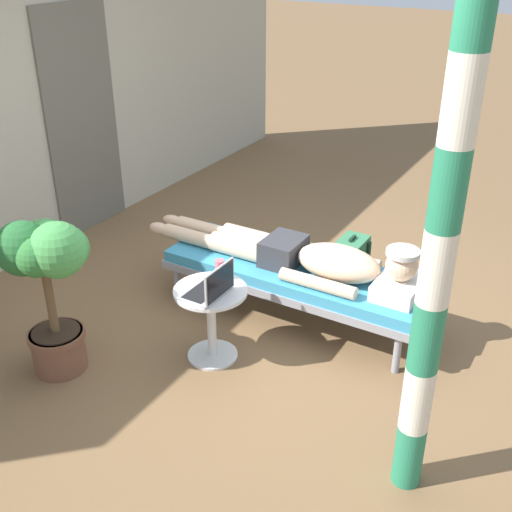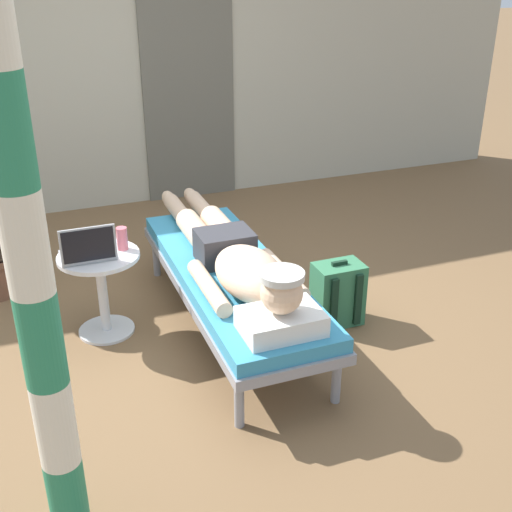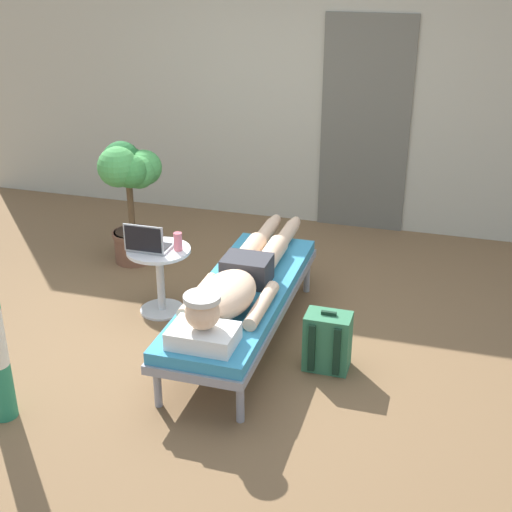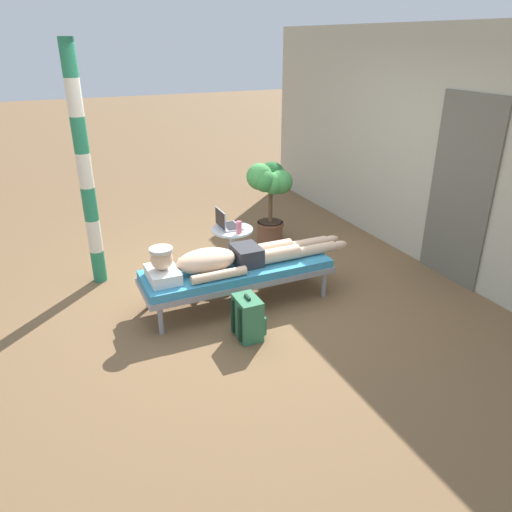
% 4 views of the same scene
% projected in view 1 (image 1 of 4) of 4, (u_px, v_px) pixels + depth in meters
% --- Properties ---
extents(ground_plane, '(40.00, 40.00, 0.00)m').
position_uv_depth(ground_plane, '(272.00, 328.00, 4.60)').
color(ground_plane, brown).
extents(house_wall_back, '(7.60, 0.20, 2.70)m').
position_uv_depth(house_wall_back, '(29.00, 94.00, 5.27)').
color(house_wall_back, '#B2AD99').
rests_on(house_wall_back, ground).
extents(house_door_panel, '(0.84, 0.03, 2.04)m').
position_uv_depth(house_door_panel, '(82.00, 122.00, 5.72)').
color(house_door_panel, '#625F54').
rests_on(house_door_panel, ground).
extents(lounge_chair, '(0.63, 1.97, 0.42)m').
position_uv_depth(lounge_chair, '(296.00, 275.00, 4.59)').
color(lounge_chair, gray).
rests_on(lounge_chair, ground).
extents(person_reclining, '(0.53, 2.17, 0.33)m').
position_uv_depth(person_reclining, '(308.00, 257.00, 4.47)').
color(person_reclining, white).
rests_on(person_reclining, lounge_chair).
extents(side_table, '(0.48, 0.48, 0.52)m').
position_uv_depth(side_table, '(211.00, 312.00, 4.14)').
color(side_table, silver).
rests_on(side_table, ground).
extents(laptop, '(0.31, 0.24, 0.23)m').
position_uv_depth(laptop, '(211.00, 288.00, 3.96)').
color(laptop, '#A5A8AD').
rests_on(laptop, side_table).
extents(drink_glass, '(0.06, 0.06, 0.14)m').
position_uv_depth(drink_glass, '(220.00, 270.00, 4.15)').
color(drink_glass, '#D86672').
rests_on(drink_glass, side_table).
extents(backpack, '(0.30, 0.26, 0.42)m').
position_uv_depth(backpack, '(350.00, 262.00, 5.08)').
color(backpack, '#33724C').
rests_on(backpack, ground).
extents(potted_plant, '(0.51, 0.57, 1.09)m').
position_uv_depth(potted_plant, '(47.00, 267.00, 3.84)').
color(potted_plant, brown).
rests_on(potted_plant, ground).
extents(porch_post, '(0.15, 0.15, 2.55)m').
position_uv_depth(porch_post, '(437.00, 267.00, 2.75)').
color(porch_post, '#267F59').
rests_on(porch_post, ground).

